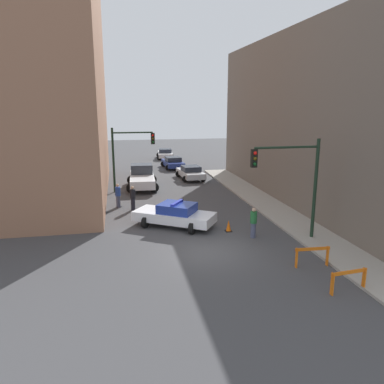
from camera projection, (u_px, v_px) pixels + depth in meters
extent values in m
plane|color=#424244|center=(207.00, 252.00, 18.12)|extent=(120.00, 120.00, 0.00)
cube|color=#9E998E|center=(324.00, 242.00, 19.29)|extent=(2.40, 44.00, 0.12)
cube|color=#93664C|center=(1.00, 63.00, 26.92)|extent=(14.00, 20.00, 19.81)
cube|color=#6B6056|center=(363.00, 119.00, 26.95)|extent=(12.00, 28.00, 11.97)
cylinder|color=black|center=(315.00, 189.00, 19.36)|extent=(0.18, 0.18, 5.20)
cylinder|color=black|center=(287.00, 147.00, 18.53)|extent=(3.40, 0.12, 0.12)
cube|color=black|center=(254.00, 158.00, 18.32)|extent=(0.30, 0.22, 0.90)
sphere|color=red|center=(255.00, 153.00, 18.12)|extent=(0.18, 0.18, 0.18)
sphere|color=#4C3D0C|center=(255.00, 159.00, 18.18)|extent=(0.18, 0.18, 0.18)
sphere|color=#0C4219|center=(255.00, 164.00, 18.25)|extent=(0.18, 0.18, 0.18)
cylinder|color=black|center=(113.00, 161.00, 30.00)|extent=(0.18, 0.18, 5.20)
cylinder|color=black|center=(133.00, 133.00, 29.80)|extent=(3.20, 0.12, 0.12)
cube|color=black|center=(153.00, 139.00, 30.22)|extent=(0.30, 0.22, 0.90)
sphere|color=red|center=(153.00, 135.00, 30.02)|extent=(0.18, 0.18, 0.18)
sphere|color=#4C3D0C|center=(153.00, 139.00, 30.08)|extent=(0.18, 0.18, 0.18)
sphere|color=#0C4219|center=(153.00, 142.00, 30.15)|extent=(0.18, 0.18, 0.18)
cube|color=white|center=(174.00, 216.00, 21.86)|extent=(4.95, 4.12, 0.55)
cube|color=navy|center=(177.00, 208.00, 21.67)|extent=(2.54, 2.44, 0.52)
cylinder|color=black|center=(145.00, 222.00, 21.68)|extent=(0.54, 0.67, 0.66)
cylinder|color=black|center=(159.00, 214.00, 23.21)|extent=(0.54, 0.67, 0.66)
cylinder|color=black|center=(192.00, 228.00, 20.62)|extent=(0.54, 0.67, 0.66)
cylinder|color=black|center=(203.00, 220.00, 22.16)|extent=(0.54, 0.67, 0.66)
cube|color=#2633BF|center=(177.00, 203.00, 21.59)|extent=(0.92, 1.27, 0.12)
cube|color=silver|center=(142.00, 180.00, 31.85)|extent=(2.26, 5.49, 0.70)
cube|color=#2D333D|center=(142.00, 169.00, 32.71)|extent=(1.92, 1.82, 0.80)
cylinder|color=black|center=(132.00, 180.00, 33.41)|extent=(0.81, 0.30, 0.80)
cylinder|color=black|center=(152.00, 179.00, 33.67)|extent=(0.81, 0.30, 0.80)
cylinder|color=black|center=(131.00, 188.00, 30.18)|extent=(0.81, 0.30, 0.80)
cylinder|color=black|center=(154.00, 187.00, 30.45)|extent=(0.81, 0.30, 0.80)
cube|color=silver|center=(190.00, 173.00, 35.69)|extent=(2.13, 4.43, 0.52)
cube|color=#232833|center=(191.00, 168.00, 35.41)|extent=(1.72, 1.92, 0.48)
cylinder|color=black|center=(179.00, 174.00, 36.78)|extent=(0.64, 0.27, 0.62)
cylinder|color=black|center=(195.00, 173.00, 37.22)|extent=(0.64, 0.27, 0.62)
cylinder|color=black|center=(186.00, 179.00, 34.28)|extent=(0.64, 0.27, 0.62)
cylinder|color=black|center=(203.00, 178.00, 34.72)|extent=(0.64, 0.27, 0.62)
cube|color=navy|center=(173.00, 163.00, 41.82)|extent=(2.09, 4.41, 0.52)
cube|color=#232833|center=(173.00, 159.00, 41.54)|extent=(1.70, 1.91, 0.48)
cylinder|color=black|center=(163.00, 164.00, 42.92)|extent=(0.63, 0.26, 0.62)
cylinder|color=black|center=(177.00, 163.00, 43.34)|extent=(0.63, 0.26, 0.62)
cylinder|color=black|center=(168.00, 168.00, 40.41)|extent=(0.63, 0.26, 0.62)
cylinder|color=black|center=(183.00, 167.00, 40.84)|extent=(0.63, 0.26, 0.62)
cube|color=silver|center=(165.00, 154.00, 49.32)|extent=(2.17, 4.44, 0.52)
cube|color=#232833|center=(165.00, 151.00, 49.04)|extent=(1.73, 1.94, 0.48)
cylinder|color=black|center=(159.00, 155.00, 50.58)|extent=(0.64, 0.27, 0.62)
cylinder|color=black|center=(171.00, 155.00, 50.76)|extent=(0.64, 0.27, 0.62)
cylinder|color=black|center=(159.00, 158.00, 48.00)|extent=(0.64, 0.27, 0.62)
cylinder|color=black|center=(172.00, 157.00, 48.18)|extent=(0.64, 0.27, 0.62)
cylinder|color=black|center=(133.00, 204.00, 25.30)|extent=(0.39, 0.39, 0.82)
cylinder|color=black|center=(133.00, 194.00, 25.14)|extent=(0.50, 0.50, 0.62)
sphere|color=tan|center=(132.00, 188.00, 25.04)|extent=(0.30, 0.30, 0.22)
cylinder|color=#474C66|center=(118.00, 202.00, 25.99)|extent=(0.37, 0.37, 0.82)
cylinder|color=navy|center=(118.00, 191.00, 25.83)|extent=(0.48, 0.48, 0.62)
sphere|color=tan|center=(117.00, 186.00, 25.73)|extent=(0.29, 0.29, 0.22)
cylinder|color=#474C66|center=(253.00, 230.00, 20.07)|extent=(0.32, 0.32, 0.82)
cylinder|color=#236633|center=(254.00, 217.00, 19.91)|extent=(0.41, 0.41, 0.62)
sphere|color=tan|center=(254.00, 210.00, 19.81)|extent=(0.25, 0.25, 0.22)
cube|color=orange|center=(349.00, 272.00, 14.09)|extent=(1.60, 0.21, 0.14)
cube|color=orange|center=(332.00, 284.00, 13.97)|extent=(0.07, 0.16, 0.90)
cube|color=orange|center=(364.00, 279.00, 14.39)|extent=(0.07, 0.16, 0.90)
cube|color=orange|center=(313.00, 249.00, 16.36)|extent=(1.60, 0.13, 0.14)
cube|color=orange|center=(297.00, 258.00, 16.34)|extent=(0.06, 0.16, 0.90)
cube|color=orange|center=(327.00, 256.00, 16.55)|extent=(0.06, 0.16, 0.90)
cube|color=black|center=(228.00, 231.00, 21.14)|extent=(0.36, 0.36, 0.04)
cone|color=#F2600C|center=(229.00, 225.00, 21.07)|extent=(0.28, 0.28, 0.62)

